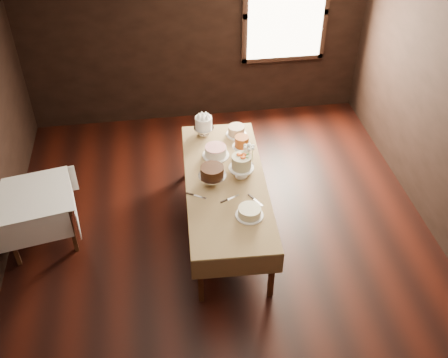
# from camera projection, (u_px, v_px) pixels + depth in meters

# --- Properties ---
(floor) EXTENTS (5.00, 6.00, 0.01)m
(floor) POSITION_uv_depth(u_px,v_px,m) (227.00, 253.00, 6.06)
(floor) COLOR black
(floor) RESTS_ON ground
(ceiling) EXTENTS (5.00, 6.00, 0.01)m
(ceiling) POSITION_uv_depth(u_px,v_px,m) (228.00, 20.00, 4.28)
(ceiling) COLOR beige
(ceiling) RESTS_ON wall_back
(wall_back) EXTENTS (5.00, 0.02, 2.80)m
(wall_back) POSITION_uv_depth(u_px,v_px,m) (195.00, 32.00, 7.46)
(wall_back) COLOR black
(wall_back) RESTS_ON ground
(window) EXTENTS (1.10, 0.05, 1.30)m
(window) POSITION_uv_depth(u_px,v_px,m) (286.00, 14.00, 7.43)
(window) COLOR #FFEABF
(window) RESTS_ON wall_back
(display_table) EXTENTS (1.02, 2.36, 0.72)m
(display_table) POSITION_uv_depth(u_px,v_px,m) (226.00, 185.00, 5.97)
(display_table) COLOR #3D2112
(display_table) RESTS_ON ground
(side_table) EXTENTS (0.96, 0.96, 0.69)m
(side_table) POSITION_uv_depth(u_px,v_px,m) (35.00, 200.00, 5.86)
(side_table) COLOR #3D2112
(side_table) RESTS_ON ground
(cake_meringue) EXTENTS (0.29, 0.29, 0.27)m
(cake_meringue) POSITION_uv_depth(u_px,v_px,m) (204.00, 127.00, 6.58)
(cake_meringue) COLOR silver
(cake_meringue) RESTS_ON display_table
(cake_speckled) EXTENTS (0.29, 0.29, 0.13)m
(cake_speckled) POSITION_uv_depth(u_px,v_px,m) (236.00, 131.00, 6.62)
(cake_speckled) COLOR white
(cake_speckled) RESTS_ON display_table
(cake_lattice) EXTENTS (0.32, 0.32, 0.12)m
(cake_lattice) POSITION_uv_depth(u_px,v_px,m) (216.00, 152.00, 6.28)
(cake_lattice) COLOR white
(cake_lattice) RESTS_ON display_table
(cake_caramel) EXTENTS (0.23, 0.23, 0.26)m
(cake_caramel) POSITION_uv_depth(u_px,v_px,m) (242.00, 146.00, 6.27)
(cake_caramel) COLOR white
(cake_caramel) RESTS_ON display_table
(cake_chocolate) EXTENTS (0.37, 0.37, 0.23)m
(cake_chocolate) POSITION_uv_depth(u_px,v_px,m) (212.00, 175.00, 5.86)
(cake_chocolate) COLOR silver
(cake_chocolate) RESTS_ON display_table
(cake_flowers) EXTENTS (0.29, 0.29, 0.29)m
(cake_flowers) POSITION_uv_depth(u_px,v_px,m) (241.00, 167.00, 5.93)
(cake_flowers) COLOR white
(cake_flowers) RESTS_ON display_table
(cake_cream) EXTENTS (0.33, 0.33, 0.11)m
(cake_cream) POSITION_uv_depth(u_px,v_px,m) (250.00, 212.00, 5.47)
(cake_cream) COLOR white
(cake_cream) RESTS_ON display_table
(cake_server_a) EXTENTS (0.23, 0.12, 0.01)m
(cake_server_a) POSITION_uv_depth(u_px,v_px,m) (233.00, 197.00, 5.72)
(cake_server_a) COLOR silver
(cake_server_a) RESTS_ON display_table
(cake_server_b) EXTENTS (0.14, 0.22, 0.01)m
(cake_server_b) POSITION_uv_depth(u_px,v_px,m) (258.00, 202.00, 5.66)
(cake_server_b) COLOR silver
(cake_server_b) RESTS_ON display_table
(cake_server_c) EXTENTS (0.04, 0.24, 0.01)m
(cake_server_c) POSITION_uv_depth(u_px,v_px,m) (222.00, 166.00, 6.14)
(cake_server_c) COLOR silver
(cake_server_c) RESTS_ON display_table
(cake_server_d) EXTENTS (0.18, 0.19, 0.01)m
(cake_server_d) POSITION_uv_depth(u_px,v_px,m) (249.00, 168.00, 6.13)
(cake_server_d) COLOR silver
(cake_server_d) RESTS_ON display_table
(cake_server_e) EXTENTS (0.22, 0.14, 0.01)m
(cake_server_e) POSITION_uv_depth(u_px,v_px,m) (200.00, 197.00, 5.73)
(cake_server_e) COLOR silver
(cake_server_e) RESTS_ON display_table
(flower_vase) EXTENTS (0.15, 0.15, 0.13)m
(flower_vase) POSITION_uv_depth(u_px,v_px,m) (248.00, 164.00, 6.07)
(flower_vase) COLOR #2D2823
(flower_vase) RESTS_ON display_table
(flower_bouquet) EXTENTS (0.14, 0.14, 0.20)m
(flower_bouquet) POSITION_uv_depth(u_px,v_px,m) (249.00, 152.00, 5.95)
(flower_bouquet) COLOR white
(flower_bouquet) RESTS_ON flower_vase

